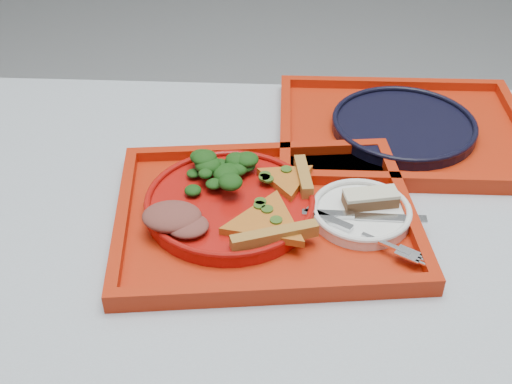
% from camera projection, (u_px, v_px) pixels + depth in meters
% --- Properties ---
extents(table, '(1.60, 0.80, 0.75)m').
position_uv_depth(table, '(354.00, 240.00, 1.07)').
color(table, '#A0A8B3').
rests_on(table, ground).
extents(tray_main, '(0.49, 0.40, 0.01)m').
position_uv_depth(tray_main, '(265.00, 218.00, 0.98)').
color(tray_main, '#AC2009').
rests_on(tray_main, table).
extents(tray_far, '(0.45, 0.35, 0.01)m').
position_uv_depth(tray_far, '(402.00, 133.00, 1.18)').
color(tray_far, '#AC2009').
rests_on(tray_far, table).
extents(dinner_plate, '(0.26, 0.26, 0.02)m').
position_uv_depth(dinner_plate, '(230.00, 205.00, 0.99)').
color(dinner_plate, '#A30F0A').
rests_on(dinner_plate, tray_main).
extents(side_plate, '(0.15, 0.15, 0.01)m').
position_uv_depth(side_plate, '(361.00, 214.00, 0.97)').
color(side_plate, white).
rests_on(side_plate, tray_main).
extents(navy_plate, '(0.26, 0.26, 0.02)m').
position_uv_depth(navy_plate, '(403.00, 127.00, 1.17)').
color(navy_plate, black).
rests_on(navy_plate, tray_far).
extents(pizza_slice_a, '(0.17, 0.18, 0.02)m').
position_uv_depth(pizza_slice_a, '(267.00, 220.00, 0.93)').
color(pizza_slice_a, orange).
rests_on(pizza_slice_a, dinner_plate).
extents(pizza_slice_b, '(0.12, 0.10, 0.02)m').
position_uv_depth(pizza_slice_b, '(287.00, 177.00, 1.01)').
color(pizza_slice_b, orange).
rests_on(pizza_slice_b, dinner_plate).
extents(salad_heap, '(0.10, 0.09, 0.05)m').
position_uv_depth(salad_heap, '(218.00, 170.00, 1.00)').
color(salad_heap, black).
rests_on(salad_heap, dinner_plate).
extents(meat_portion, '(0.09, 0.07, 0.03)m').
position_uv_depth(meat_portion, '(172.00, 216.00, 0.93)').
color(meat_portion, brown).
rests_on(meat_portion, dinner_plate).
extents(dessert_bar, '(0.09, 0.05, 0.02)m').
position_uv_depth(dessert_bar, '(371.00, 198.00, 0.97)').
color(dessert_bar, '#542D1C').
rests_on(dessert_bar, side_plate).
extents(knife, '(0.19, 0.02, 0.01)m').
position_uv_depth(knife, '(364.00, 216.00, 0.95)').
color(knife, silver).
rests_on(knife, side_plate).
extents(fork, '(0.17, 0.12, 0.01)m').
position_uv_depth(fork, '(361.00, 233.00, 0.92)').
color(fork, silver).
rests_on(fork, side_plate).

